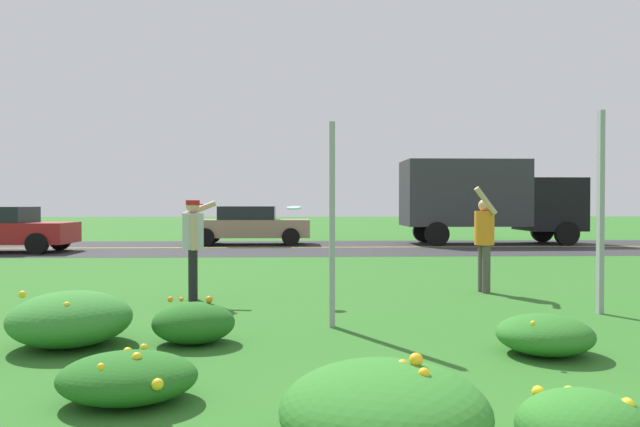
# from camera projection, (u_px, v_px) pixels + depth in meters

# --- Properties ---
(ground_plane) EXTENTS (120.00, 120.00, 0.00)m
(ground_plane) POSITION_uv_depth(u_px,v_px,m) (377.00, 284.00, 11.42)
(ground_plane) COLOR #2D6B23
(highway_strip) EXTENTS (120.00, 7.44, 0.01)m
(highway_strip) POSITION_uv_depth(u_px,v_px,m) (340.00, 247.00, 21.00)
(highway_strip) COLOR #2D2D30
(highway_strip) RESTS_ON ground
(highway_center_stripe) EXTENTS (120.00, 0.16, 0.00)m
(highway_center_stripe) POSITION_uv_depth(u_px,v_px,m) (340.00, 247.00, 21.00)
(highway_center_stripe) COLOR yellow
(highway_center_stripe) RESTS_ON ground
(daylily_clump_front_right) EXTENTS (1.08, 0.88, 0.42)m
(daylily_clump_front_right) POSITION_uv_depth(u_px,v_px,m) (128.00, 377.00, 4.63)
(daylily_clump_front_right) COLOR #23661E
(daylily_clump_front_right) RESTS_ON ground
(daylily_clump_front_center) EXTENTS (0.91, 0.80, 0.51)m
(daylily_clump_front_center) POSITION_uv_depth(u_px,v_px,m) (194.00, 323.00, 6.57)
(daylily_clump_front_center) COLOR #23661E
(daylily_clump_front_center) RESTS_ON ground
(daylily_clump_near_camera) EXTENTS (0.98, 0.95, 0.42)m
(daylily_clump_near_camera) POSITION_uv_depth(u_px,v_px,m) (545.00, 335.00, 6.10)
(daylily_clump_near_camera) COLOR #2D7526
(daylily_clump_near_camera) RESTS_ON ground
(daylily_clump_mid_left) EXTENTS (1.29, 1.32, 0.62)m
(daylily_clump_mid_left) POSITION_uv_depth(u_px,v_px,m) (385.00, 411.00, 3.61)
(daylily_clump_mid_left) COLOR #2D7526
(daylily_clump_mid_left) RESTS_ON ground
(daylily_clump_mid_right) EXTENTS (1.29, 1.34, 0.60)m
(daylily_clump_mid_right) POSITION_uv_depth(u_px,v_px,m) (71.00, 318.00, 6.47)
(daylily_clump_mid_right) COLOR #337F2D
(daylily_clump_mid_right) RESTS_ON ground
(sign_post_near_path) EXTENTS (0.07, 0.10, 2.57)m
(sign_post_near_path) POSITION_uv_depth(u_px,v_px,m) (332.00, 225.00, 7.44)
(sign_post_near_path) COLOR #93969B
(sign_post_near_path) RESTS_ON ground
(sign_post_by_roadside) EXTENTS (0.07, 0.10, 2.85)m
(sign_post_by_roadside) POSITION_uv_depth(u_px,v_px,m) (600.00, 212.00, 8.32)
(sign_post_by_roadside) COLOR #93969B
(sign_post_by_roadside) RESTS_ON ground
(person_thrower_red_cap_gray_shirt) EXTENTS (0.55, 0.53, 1.60)m
(person_thrower_red_cap_gray_shirt) POSITION_uv_depth(u_px,v_px,m) (193.00, 239.00, 9.49)
(person_thrower_red_cap_gray_shirt) COLOR #B2B2B7
(person_thrower_red_cap_gray_shirt) RESTS_ON ground
(person_catcher_orange_shirt) EXTENTS (0.42, 0.52, 1.84)m
(person_catcher_orange_shirt) POSITION_uv_depth(u_px,v_px,m) (484.00, 236.00, 10.33)
(person_catcher_orange_shirt) COLOR orange
(person_catcher_orange_shirt) RESTS_ON ground
(frisbee_pale_blue) EXTENTS (0.24, 0.24, 0.07)m
(frisbee_pale_blue) POSITION_uv_depth(u_px,v_px,m) (294.00, 208.00, 9.60)
(frisbee_pale_blue) COLOR #ADD6E5
(car_tan_center_right) EXTENTS (4.50, 2.00, 1.45)m
(car_tan_center_right) POSITION_uv_depth(u_px,v_px,m) (249.00, 225.00, 22.52)
(car_tan_center_right) COLOR #937F60
(car_tan_center_right) RESTS_ON ground
(box_truck_black) EXTENTS (6.70, 2.46, 3.20)m
(box_truck_black) POSITION_uv_depth(u_px,v_px,m) (487.00, 197.00, 22.88)
(box_truck_black) COLOR black
(box_truck_black) RESTS_ON ground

